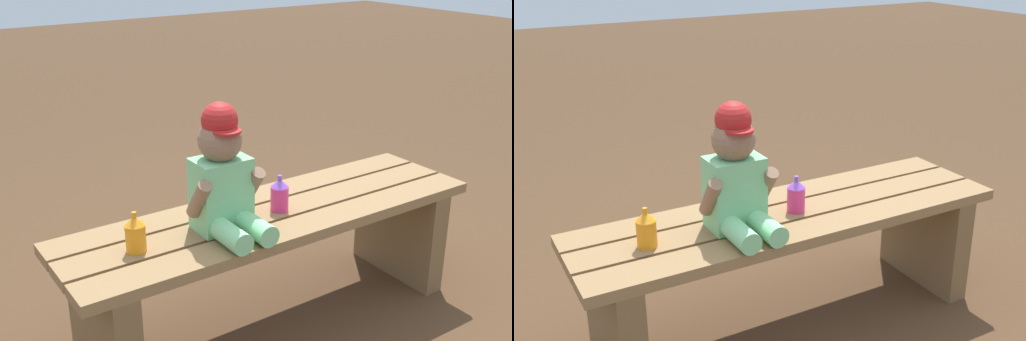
% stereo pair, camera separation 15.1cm
% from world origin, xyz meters
% --- Properties ---
extents(ground_plane, '(16.00, 16.00, 0.00)m').
position_xyz_m(ground_plane, '(0.00, 0.00, 0.00)').
color(ground_plane, '#4C331E').
extents(park_bench, '(1.47, 0.41, 0.43)m').
position_xyz_m(park_bench, '(0.00, 0.00, 0.29)').
color(park_bench, olive).
rests_on(park_bench, ground_plane).
extents(child_figure, '(0.23, 0.27, 0.40)m').
position_xyz_m(child_figure, '(-0.21, -0.03, 0.61)').
color(child_figure, '#7FCC8C').
rests_on(child_figure, park_bench).
extents(sippy_cup_left, '(0.06, 0.06, 0.12)m').
position_xyz_m(sippy_cup_left, '(-0.50, -0.01, 0.49)').
color(sippy_cup_left, orange).
rests_on(sippy_cup_left, park_bench).
extents(sippy_cup_right, '(0.06, 0.06, 0.12)m').
position_xyz_m(sippy_cup_right, '(0.02, -0.01, 0.49)').
color(sippy_cup_right, '#E5337F').
rests_on(sippy_cup_right, park_bench).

